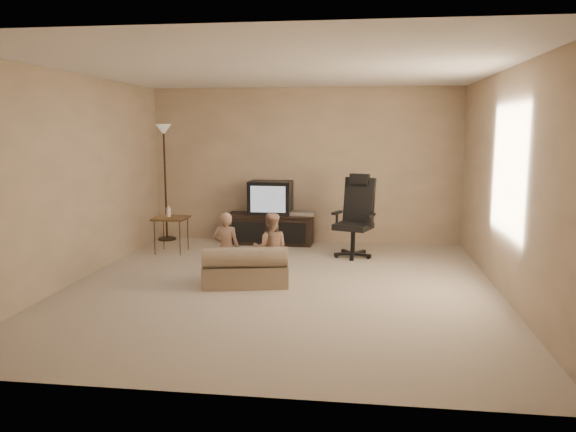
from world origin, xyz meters
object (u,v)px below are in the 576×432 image
side_table (171,218)px  tv_stand (271,218)px  toddler_right (271,249)px  floor_lamp (164,156)px  office_chair (355,227)px  child_sofa (245,269)px  toddler_left (226,248)px

side_table → tv_stand: bearing=32.0°
toddler_right → floor_lamp: bearing=-55.1°
tv_stand → office_chair: 1.56m
office_chair → child_sofa: 2.16m
floor_lamp → toddler_right: bearing=-48.6°
child_sofa → side_table: bearing=120.1°
side_table → toddler_left: (1.23, -1.54, -0.09)m
floor_lamp → toddler_right: size_ratio=2.22×
office_chair → side_table: 2.74m
office_chair → side_table: size_ratio=1.65×
tv_stand → office_chair: bearing=-28.4°
toddler_right → office_chair: bearing=-127.2°
floor_lamp → toddler_right: (2.17, -2.46, -0.97)m
office_chair → child_sofa: office_chair is taller
office_chair → toddler_right: bearing=-100.5°
floor_lamp → tv_stand: bearing=-1.9°
tv_stand → toddler_right: (0.39, -2.40, 0.01)m
tv_stand → floor_lamp: size_ratio=0.74×
tv_stand → toddler_left: (-0.15, -2.40, 0.01)m
side_table → toddler_left: 1.97m
child_sofa → toddler_left: size_ratio=1.27×
floor_lamp → toddler_right: floor_lamp is taller
tv_stand → toddler_right: bearing=-79.9°
floor_lamp → office_chair: bearing=-14.7°
tv_stand → toddler_right: size_ratio=1.65×
toddler_left → toddler_right: 0.54m
child_sofa → toddler_right: toddler_right is taller
child_sofa → toddler_right: 0.39m
tv_stand → side_table: 1.63m
toddler_right → child_sofa: bearing=12.6°
tv_stand → side_table: (-1.38, -0.86, 0.10)m
toddler_left → side_table: bearing=-53.9°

